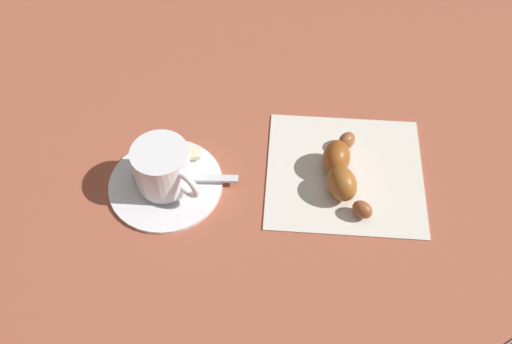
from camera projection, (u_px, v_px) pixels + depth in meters
name	position (u px, v px, depth m)	size (l,w,h in m)	color
ground_plane	(272.00, 174.00, 0.68)	(1.80, 1.80, 0.00)	#A4543C
saucer	(166.00, 183.00, 0.66)	(0.13, 0.13, 0.01)	white
espresso_cup	(163.00, 167.00, 0.64)	(0.08, 0.07, 0.05)	white
teaspoon	(167.00, 177.00, 0.66)	(0.12, 0.02, 0.01)	silver
sugar_packet	(171.00, 155.00, 0.68)	(0.07, 0.02, 0.01)	beige
napkin	(345.00, 171.00, 0.68)	(0.18, 0.17, 0.00)	silver
croissant	(341.00, 171.00, 0.65)	(0.06, 0.13, 0.04)	brown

